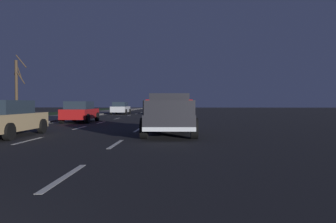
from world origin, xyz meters
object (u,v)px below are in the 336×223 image
object	(u,v)px
pickup_truck	(169,114)
sedan_red	(80,112)
sedan_tan	(5,118)
sedan_blue	(175,108)
sedan_silver	(121,108)
bare_tree_far	(17,87)

from	to	relation	value
pickup_truck	sedan_red	xyz separation A→B (m)	(8.76, 6.88, -0.13)
pickup_truck	sedan_red	size ratio (longest dim) A/B	1.23
pickup_truck	sedan_tan	size ratio (longest dim) A/B	1.24
sedan_red	sedan_blue	world-z (taller)	same
sedan_silver	sedan_red	world-z (taller)	same
pickup_truck	sedan_silver	distance (m)	26.79
pickup_truck	sedan_silver	world-z (taller)	pickup_truck
sedan_blue	bare_tree_far	world-z (taller)	bare_tree_far
sedan_silver	bare_tree_far	distance (m)	13.30
sedan_tan	sedan_red	bearing A→B (deg)	0.10
pickup_truck	bare_tree_far	size ratio (longest dim) A/B	0.91
sedan_silver	sedan_blue	bearing A→B (deg)	-109.05
bare_tree_far	sedan_blue	bearing A→B (deg)	-62.20
pickup_truck	sedan_tan	distance (m)	7.04
sedan_tan	sedan_blue	xyz separation A→B (m)	(25.04, -6.81, 0.00)
pickup_truck	bare_tree_far	xyz separation A→B (m)	(15.54, 15.08, 2.06)
sedan_red	sedan_blue	bearing A→B (deg)	-24.92
sedan_silver	sedan_red	bearing A→B (deg)	-179.62
pickup_truck	sedan_silver	xyz separation A→B (m)	(25.86, 6.99, -0.13)
sedan_silver	bare_tree_far	xyz separation A→B (m)	(-10.32, 8.09, 2.19)
sedan_silver	sedan_tan	size ratio (longest dim) A/B	1.00
bare_tree_far	pickup_truck	bearing A→B (deg)	-135.85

